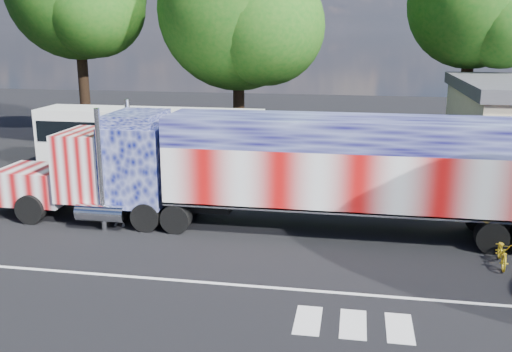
% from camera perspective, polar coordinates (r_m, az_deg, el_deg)
% --- Properties ---
extents(ground, '(100.00, 100.00, 0.00)m').
position_cam_1_polar(ground, '(20.52, -1.48, -7.22)').
color(ground, black).
extents(lane_markings, '(30.00, 2.67, 0.01)m').
position_cam_1_polar(lane_markings, '(16.85, 1.74, -12.25)').
color(lane_markings, silver).
rests_on(lane_markings, ground).
extents(semi_truck, '(22.33, 3.53, 4.76)m').
position_cam_1_polar(semi_truck, '(21.79, 2.96, 0.83)').
color(semi_truck, black).
rests_on(semi_truck, ground).
extents(coach_bus, '(11.99, 2.79, 3.49)m').
position_cam_1_polar(coach_bus, '(30.95, -10.50, 3.48)').
color(coach_bus, white).
rests_on(coach_bus, ground).
extents(woman, '(0.67, 0.44, 1.81)m').
position_cam_1_polar(woman, '(23.11, -13.56, -2.74)').
color(woman, slate).
rests_on(woman, ground).
extents(bicycle, '(0.78, 1.79, 0.91)m').
position_cam_1_polar(bicycle, '(20.61, 23.43, -7.01)').
color(bicycle, gold).
rests_on(bicycle, ground).
extents(tree_n_mid, '(10.10, 9.62, 13.54)m').
position_cam_1_polar(tree_n_mid, '(35.30, -1.55, 16.24)').
color(tree_n_mid, black).
rests_on(tree_n_mid, ground).
extents(tree_ne_a, '(7.90, 7.52, 12.80)m').
position_cam_1_polar(tree_ne_a, '(36.73, 21.11, 15.71)').
color(tree_ne_a, black).
rests_on(tree_ne_a, ground).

